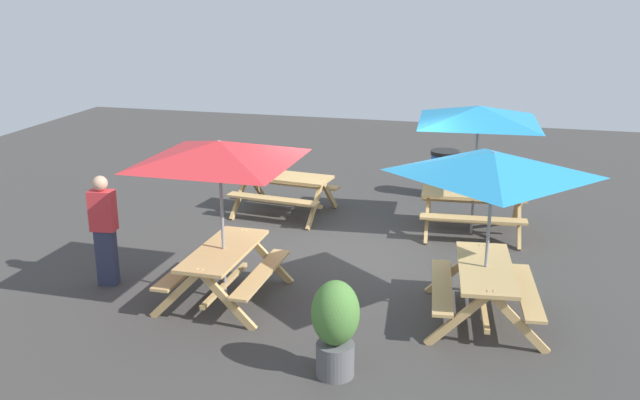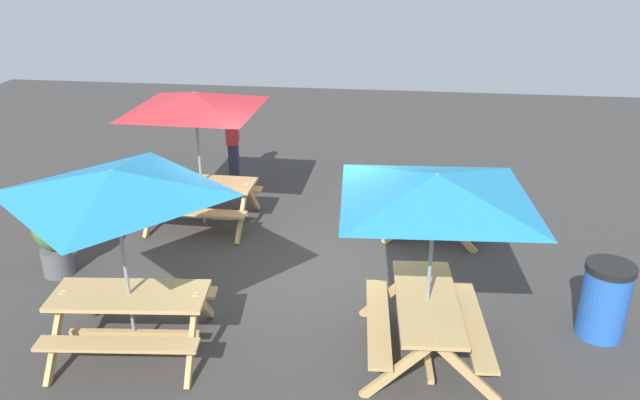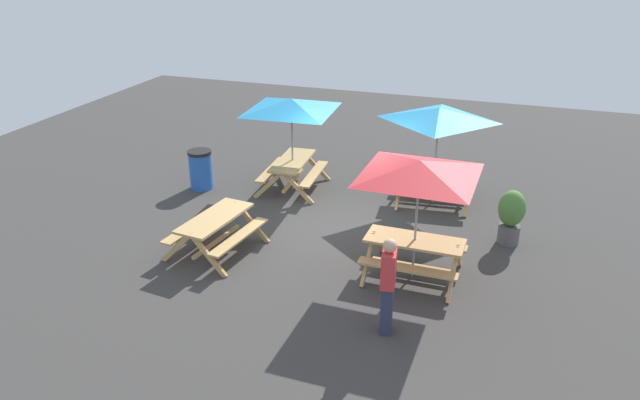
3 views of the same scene
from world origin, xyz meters
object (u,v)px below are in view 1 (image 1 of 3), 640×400
at_px(picnic_table_0, 478,124).
at_px(picnic_table_1, 220,163).
at_px(picnic_table_3, 284,186).
at_px(potted_plant_0, 335,325).
at_px(trash_bin_blue, 444,173).
at_px(person_standing, 104,228).
at_px(picnic_table_2, 493,176).

bearing_deg(picnic_table_0, picnic_table_1, 44.73).
height_order(picnic_table_3, potted_plant_0, potted_plant_0).
bearing_deg(picnic_table_3, picnic_table_0, -176.92).
distance_m(picnic_table_3, trash_bin_blue, 3.46).
distance_m(trash_bin_blue, person_standing, 7.30).
bearing_deg(picnic_table_0, person_standing, 31.34).
bearing_deg(picnic_table_2, potted_plant_0, -46.61).
distance_m(picnic_table_0, picnic_table_3, 3.85).
bearing_deg(potted_plant_0, picnic_table_1, -38.97).
distance_m(picnic_table_0, potted_plant_0, 5.59).
distance_m(picnic_table_0, picnic_table_1, 4.90).
bearing_deg(picnic_table_1, picnic_table_3, -174.10).
xyz_separation_m(potted_plant_0, person_standing, (3.85, -1.66, 0.25)).
bearing_deg(potted_plant_0, picnic_table_0, -103.48).
xyz_separation_m(picnic_table_3, person_standing, (1.55, 3.86, 0.32)).
height_order(picnic_table_3, trash_bin_blue, trash_bin_blue).
relative_size(picnic_table_1, person_standing, 1.69).
distance_m(picnic_table_2, picnic_table_3, 5.55).
bearing_deg(trash_bin_blue, potted_plant_0, 85.64).
height_order(picnic_table_1, potted_plant_0, picnic_table_1).
bearing_deg(picnic_table_2, picnic_table_1, -91.99).
bearing_deg(potted_plant_0, picnic_table_2, -130.81).
xyz_separation_m(picnic_table_3, trash_bin_blue, (-2.87, -1.93, -0.07)).
distance_m(picnic_table_0, picnic_table_2, 3.45).
bearing_deg(person_standing, picnic_table_0, -152.70).
bearing_deg(picnic_table_3, potted_plant_0, 119.71).
height_order(picnic_table_3, person_standing, person_standing).
xyz_separation_m(picnic_table_1, picnic_table_3, (0.33, -3.93, -1.43)).
height_order(trash_bin_blue, potted_plant_0, potted_plant_0).
xyz_separation_m(picnic_table_1, potted_plant_0, (-1.98, 1.60, -1.35)).
bearing_deg(picnic_table_1, potted_plant_0, 52.15).
bearing_deg(potted_plant_0, person_standing, -23.31).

